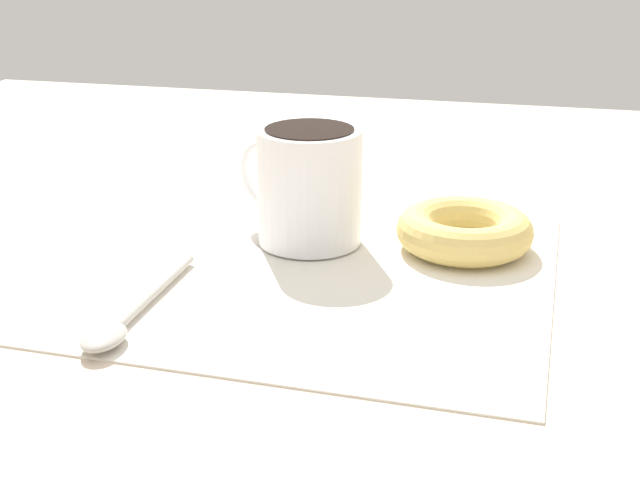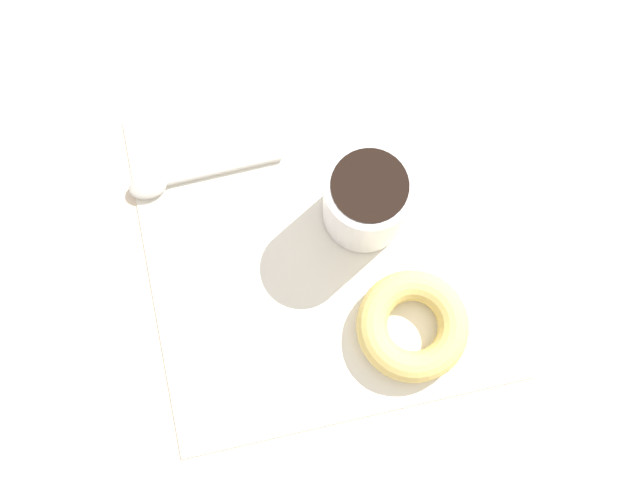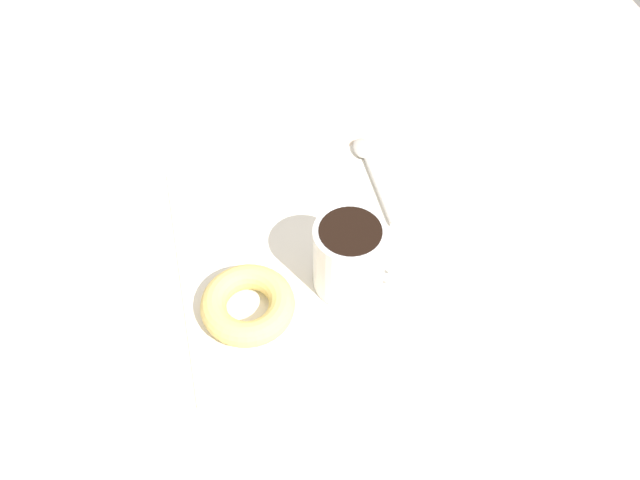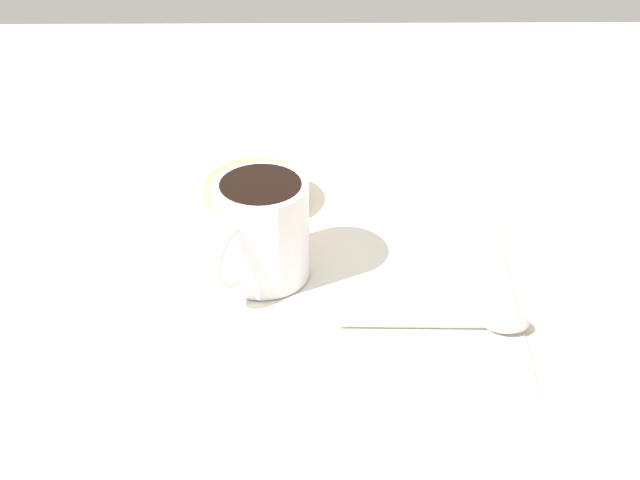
% 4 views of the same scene
% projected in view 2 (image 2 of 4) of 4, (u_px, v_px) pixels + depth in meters
% --- Properties ---
extents(ground_plane, '(1.20, 1.20, 0.02)m').
position_uv_depth(ground_plane, '(299.00, 244.00, 0.67)').
color(ground_plane, beige).
extents(napkin, '(0.33, 0.33, 0.00)m').
position_uv_depth(napkin, '(320.00, 245.00, 0.66)').
color(napkin, white).
rests_on(napkin, ground_plane).
extents(coffee_cup, '(0.10, 0.08, 0.09)m').
position_uv_depth(coffee_cup, '(367.00, 197.00, 0.62)').
color(coffee_cup, white).
rests_on(coffee_cup, napkin).
extents(donut, '(0.10, 0.10, 0.03)m').
position_uv_depth(donut, '(413.00, 326.00, 0.63)').
color(donut, '#E5C66B').
rests_on(donut, napkin).
extents(spoon, '(0.02, 0.15, 0.01)m').
position_uv_depth(spoon, '(171.00, 182.00, 0.67)').
color(spoon, '#B7B2A8').
rests_on(spoon, napkin).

